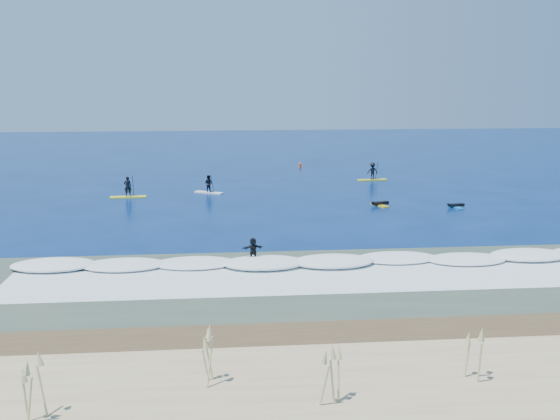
{
  "coord_description": "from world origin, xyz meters",
  "views": [
    {
      "loc": [
        -5.14,
        -44.84,
        10.79
      ],
      "look_at": [
        -0.96,
        1.94,
        0.6
      ],
      "focal_mm": 40.0,
      "sensor_mm": 36.0,
      "label": 1
    }
  ],
  "objects": [
    {
      "name": "prone_paddler_far",
      "position": [
        13.93,
        4.41,
        0.14
      ],
      "size": [
        1.54,
        1.99,
        0.4
      ],
      "rotation": [
        0.0,
        0.0,
        1.74
      ],
      "color": "#176DB0",
      "rests_on": "ground"
    },
    {
      "name": "ground",
      "position": [
        0.0,
        0.0,
        0.0
      ],
      "size": [
        160.0,
        160.0,
        0.0
      ],
      "primitive_type": "plane",
      "color": "#031D49",
      "rests_on": "ground"
    },
    {
      "name": "dune",
      "position": [
        0.0,
        -27.0,
        0.0
      ],
      "size": [
        90.0,
        7.0,
        2.0
      ],
      "primitive_type": "cube",
      "color": "tan",
      "rests_on": "ground"
    },
    {
      "name": "breaking_wave",
      "position": [
        0.0,
        -10.0,
        0.0
      ],
      "size": [
        40.0,
        6.0,
        0.3
      ],
      "primitive_type": "cube",
      "color": "white",
      "rests_on": "ground"
    },
    {
      "name": "whitewater",
      "position": [
        0.0,
        -13.0,
        0.0
      ],
      "size": [
        34.0,
        5.0,
        0.02
      ],
      "primitive_type": "cube",
      "color": "silver",
      "rests_on": "ground"
    },
    {
      "name": "shallow_water",
      "position": [
        0.0,
        -14.0,
        0.01
      ],
      "size": [
        90.0,
        13.0,
        0.01
      ],
      "primitive_type": "cube",
      "color": "#324538",
      "rests_on": "ground"
    },
    {
      "name": "prone_paddler_near",
      "position": [
        7.83,
        5.7,
        0.15
      ],
      "size": [
        1.64,
        2.16,
        0.44
      ],
      "rotation": [
        0.0,
        0.0,
        1.9
      ],
      "color": "gold",
      "rests_on": "ground"
    },
    {
      "name": "dune_grass",
      "position": [
        0.0,
        -27.0,
        1.85
      ],
      "size": [
        40.0,
        4.0,
        1.7
      ],
      "primitive_type": null,
      "color": "#D4CC82",
      "rests_on": "dune"
    },
    {
      "name": "sup_paddler_left",
      "position": [
        -13.87,
        11.22,
        0.7
      ],
      "size": [
        3.22,
        1.01,
        2.23
      ],
      "rotation": [
        0.0,
        0.0,
        0.07
      ],
      "color": "yellow",
      "rests_on": "ground"
    },
    {
      "name": "marker_buoy",
      "position": [
        3.75,
        28.01,
        0.34
      ],
      "size": [
        0.32,
        0.32,
        0.77
      ],
      "rotation": [
        0.0,
        0.0,
        0.09
      ],
      "color": "#DC4F13",
      "rests_on": "ground"
    },
    {
      "name": "sup_paddler_right",
      "position": [
        10.22,
        18.5,
        0.85
      ],
      "size": [
        3.16,
        1.1,
        2.18
      ],
      "rotation": [
        0.0,
        0.0,
        0.11
      ],
      "color": "gold",
      "rests_on": "ground"
    },
    {
      "name": "sup_paddler_center",
      "position": [
        -6.69,
        12.76,
        0.73
      ],
      "size": [
        2.77,
        1.91,
        1.94
      ],
      "rotation": [
        0.0,
        0.0,
        -0.49
      ],
      "color": "white",
      "rests_on": "ground"
    },
    {
      "name": "wave_surfer",
      "position": [
        -3.6,
        -10.02,
        0.81
      ],
      "size": [
        2.05,
        0.88,
        1.44
      ],
      "rotation": [
        0.0,
        0.0,
        0.18
      ],
      "color": "silver",
      "rests_on": "breaking_wave"
    },
    {
      "name": "wet_sand_strip",
      "position": [
        0.0,
        -21.5,
        0.0
      ],
      "size": [
        90.0,
        5.0,
        0.08
      ],
      "primitive_type": "cube",
      "color": "#463220",
      "rests_on": "ground"
    }
  ]
}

